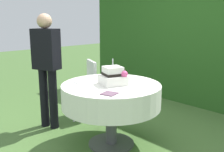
# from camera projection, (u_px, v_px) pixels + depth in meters

# --- Properties ---
(ground_plane) EXTENTS (20.00, 20.00, 0.00)m
(ground_plane) POSITION_uv_depth(u_px,v_px,m) (111.00, 144.00, 3.28)
(ground_plane) COLOR #476B33
(foliage_hedge) EXTENTS (5.08, 0.69, 2.49)m
(foliage_hedge) POSITION_uv_depth(u_px,v_px,m) (209.00, 35.00, 4.61)
(foliage_hedge) COLOR #28561E
(foliage_hedge) RESTS_ON ground_plane
(cake_table) EXTENTS (1.19, 1.19, 0.77)m
(cake_table) POSITION_uv_depth(u_px,v_px,m) (111.00, 96.00, 3.15)
(cake_table) COLOR #4C4C51
(cake_table) RESTS_ON ground_plane
(wedding_cake) EXTENTS (0.36, 0.36, 0.31)m
(wedding_cake) POSITION_uv_depth(u_px,v_px,m) (113.00, 77.00, 3.08)
(wedding_cake) COLOR white
(wedding_cake) RESTS_ON cake_table
(serving_plate_near) EXTENTS (0.14, 0.14, 0.01)m
(serving_plate_near) POSITION_uv_depth(u_px,v_px,m) (80.00, 82.00, 3.19)
(serving_plate_near) COLOR white
(serving_plate_near) RESTS_ON cake_table
(serving_plate_far) EXTENTS (0.11, 0.11, 0.01)m
(serving_plate_far) POSITION_uv_depth(u_px,v_px,m) (116.00, 77.00, 3.45)
(serving_plate_far) COLOR white
(serving_plate_far) RESTS_ON cake_table
(napkin_stack) EXTENTS (0.18, 0.18, 0.01)m
(napkin_stack) POSITION_uv_depth(u_px,v_px,m) (109.00, 94.00, 2.71)
(napkin_stack) COLOR #6B4C60
(napkin_stack) RESTS_ON cake_table
(garden_chair) EXTENTS (0.52, 0.52, 0.89)m
(garden_chair) POSITION_uv_depth(u_px,v_px,m) (86.00, 83.00, 4.10)
(garden_chair) COLOR white
(garden_chair) RESTS_ON ground_plane
(standing_person) EXTENTS (0.41, 0.32, 1.60)m
(standing_person) POSITION_uv_depth(u_px,v_px,m) (47.00, 63.00, 3.60)
(standing_person) COLOR black
(standing_person) RESTS_ON ground_plane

